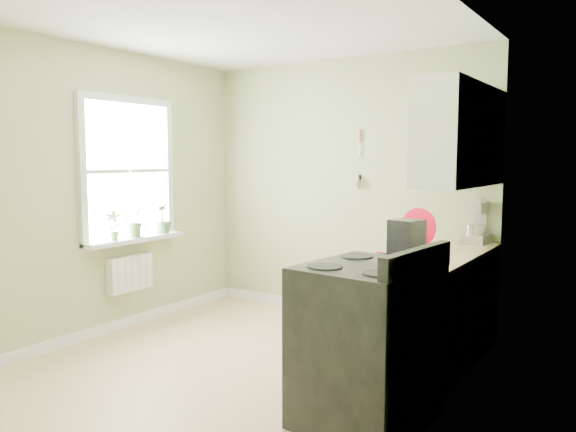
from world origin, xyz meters
The scene contains 21 objects.
floor centered at (0.00, 0.00, -0.01)m, with size 3.20×3.60×0.02m, color tan.
ceiling centered at (0.00, 0.00, 2.71)m, with size 3.20×3.60×0.02m, color white.
wall_back centered at (0.00, 1.81, 1.35)m, with size 3.20×0.02×2.70m, color #AEBB7F.
wall_left centered at (-1.61, 0.00, 1.35)m, with size 0.02×3.60×2.70m, color #AEBB7F.
wall_right centered at (1.61, 0.00, 1.35)m, with size 0.02×3.60×2.70m, color #AEBB7F.
base_cabinets centered at (1.30, 1.00, 0.43)m, with size 0.60×1.60×0.87m, color white.
countertop centered at (1.29, 1.00, 0.89)m, with size 0.64×1.60×0.04m, color beige.
upper_cabinets centered at (1.43, 1.10, 1.85)m, with size 0.35×1.40×0.80m, color white.
window centered at (-1.58, 0.30, 1.55)m, with size 0.06×1.14×1.44m.
window_sill centered at (-1.51, 0.30, 0.88)m, with size 0.18×1.14×0.04m, color white.
radiator centered at (-1.54, 0.25, 0.55)m, with size 0.12×0.50×0.35m, color white.
wall_utensils centered at (0.20, 1.78, 1.56)m, with size 0.02×0.14×0.58m.
stove centered at (1.28, -0.28, 0.51)m, with size 0.80×0.89×1.14m.
stand_mixer centered at (1.41, 1.71, 1.09)m, with size 0.22×0.36×0.42m.
kettle centered at (1.05, 1.17, 1.02)m, with size 0.21×0.12×0.21m.
coffee_maker centered at (1.29, 0.30, 1.07)m, with size 0.23×0.24×0.33m.
red_tray centered at (1.05, 1.19, 1.08)m, with size 0.34×0.34×0.02m, color #A2091F.
jar centered at (1.10, 0.30, 0.95)m, with size 0.07×0.07×0.08m.
plant_a centered at (-1.50, 0.04, 1.05)m, with size 0.15×0.10×0.29m, color #4F7638.
plant_b centered at (-1.50, 0.31, 1.07)m, with size 0.18×0.15×0.33m, color #4F7638.
plant_c centered at (-1.50, 0.67, 1.05)m, with size 0.17×0.17×0.31m, color #4F7638.
Camera 1 is at (2.75, -3.42, 1.67)m, focal length 35.00 mm.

